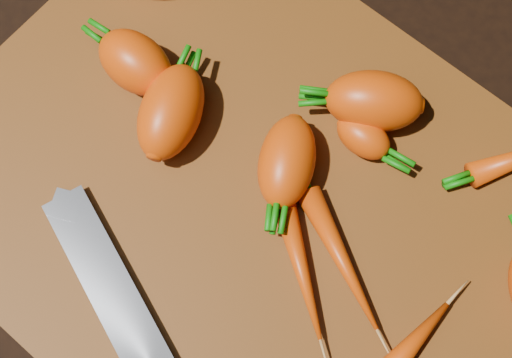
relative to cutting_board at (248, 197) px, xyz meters
The scene contains 11 objects.
ground 0.01m from the cutting_board, ahead, with size 2.00×2.00×0.01m, color black.
cutting_board is the anchor object (origin of this frame).
carrot_1 0.14m from the cutting_board, behind, with size 0.07×0.05×0.05m, color #CF3C00.
carrot_2 0.05m from the cutting_board, 73.88° to the left, with size 0.08×0.04×0.04m, color #CF3C00.
carrot_3 0.09m from the cutting_board, behind, with size 0.08×0.05×0.05m, color #CF3C00.
carrot_4 0.13m from the cutting_board, 75.13° to the left, with size 0.08×0.05×0.05m, color #CF3C00.
carrot_5 0.10m from the cutting_board, 65.50° to the left, with size 0.05×0.03×0.03m, color #CF3C00.
carrot_8 0.07m from the cutting_board, 15.42° to the right, with size 0.12×0.02×0.02m, color #CF3C00.
carrot_9 0.17m from the cutting_board, ahead, with size 0.10×0.03×0.03m, color #CF3C00.
carrot_10 0.09m from the cutting_board, ahead, with size 0.12×0.02×0.02m, color #CF3C00.
knife 0.14m from the cutting_board, 91.31° to the right, with size 0.30×0.13×0.02m.
Camera 1 is at (0.11, -0.12, 0.56)m, focal length 50.00 mm.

